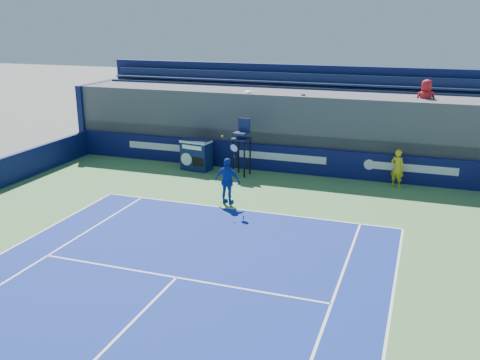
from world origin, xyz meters
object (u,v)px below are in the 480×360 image
(umpire_chair, at_px, (242,141))
(tennis_player, at_px, (228,181))
(ball_person, at_px, (397,168))
(match_clock, at_px, (196,154))

(umpire_chair, relative_size, tennis_player, 0.96)
(ball_person, distance_m, match_clock, 8.68)
(match_clock, height_order, tennis_player, tennis_player)
(ball_person, distance_m, umpire_chair, 6.54)
(ball_person, bearing_deg, umpire_chair, 27.07)
(ball_person, distance_m, tennis_player, 7.08)
(ball_person, height_order, tennis_player, tennis_player)
(match_clock, relative_size, umpire_chair, 0.57)
(umpire_chair, bearing_deg, tennis_player, -78.79)
(match_clock, bearing_deg, tennis_player, -52.26)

